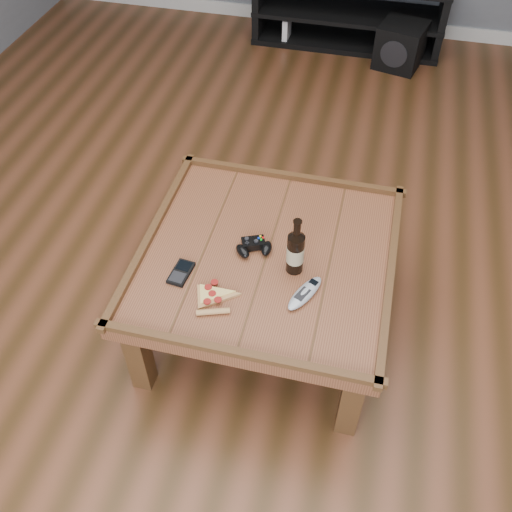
% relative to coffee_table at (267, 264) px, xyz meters
% --- Properties ---
extents(ground, '(6.00, 6.00, 0.00)m').
position_rel_coffee_table_xyz_m(ground, '(0.00, 0.00, -0.39)').
color(ground, '#3F2712').
rests_on(ground, ground).
extents(baseboard, '(5.00, 0.02, 0.10)m').
position_rel_coffee_table_xyz_m(baseboard, '(0.00, 2.99, -0.34)').
color(baseboard, silver).
rests_on(baseboard, ground).
extents(coffee_table, '(1.03, 1.03, 0.48)m').
position_rel_coffee_table_xyz_m(coffee_table, '(0.00, 0.00, 0.00)').
color(coffee_table, '#5A2E19').
rests_on(coffee_table, ground).
extents(media_console, '(1.40, 0.45, 0.50)m').
position_rel_coffee_table_xyz_m(media_console, '(0.00, 2.75, -0.15)').
color(media_console, black).
rests_on(media_console, ground).
extents(beer_bottle, '(0.07, 0.07, 0.26)m').
position_rel_coffee_table_xyz_m(beer_bottle, '(0.12, -0.05, 0.16)').
color(beer_bottle, black).
rests_on(beer_bottle, coffee_table).
extents(game_controller, '(0.15, 0.14, 0.04)m').
position_rel_coffee_table_xyz_m(game_controller, '(-0.06, 0.01, 0.08)').
color(game_controller, black).
rests_on(game_controller, coffee_table).
extents(pizza_slice, '(0.20, 0.25, 0.02)m').
position_rel_coffee_table_xyz_m(pizza_slice, '(-0.15, -0.27, 0.07)').
color(pizza_slice, tan).
rests_on(pizza_slice, coffee_table).
extents(smartphone, '(0.08, 0.13, 0.02)m').
position_rel_coffee_table_xyz_m(smartphone, '(-0.30, -0.18, 0.07)').
color(smartphone, black).
rests_on(smartphone, coffee_table).
extents(remote_control, '(0.14, 0.21, 0.03)m').
position_rel_coffee_table_xyz_m(remote_control, '(0.18, -0.17, 0.07)').
color(remote_control, '#9FA6AD').
rests_on(remote_control, coffee_table).
extents(subwoofer, '(0.37, 0.37, 0.30)m').
position_rel_coffee_table_xyz_m(subwoofer, '(0.41, 2.48, -0.24)').
color(subwoofer, black).
rests_on(subwoofer, ground).
extents(game_console, '(0.09, 0.16, 0.19)m').
position_rel_coffee_table_xyz_m(game_console, '(-0.44, 2.63, -0.30)').
color(game_console, slate).
rests_on(game_console, ground).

